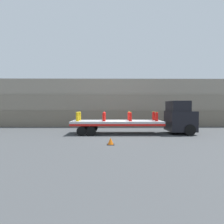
{
  "coord_description": "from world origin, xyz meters",
  "views": [
    {
      "loc": [
        -0.63,
        -16.8,
        2.58
      ],
      "look_at": [
        -0.47,
        0.0,
        2.1
      ],
      "focal_mm": 28.0,
      "sensor_mm": 36.0,
      "label": 1
    }
  ],
  "objects_px": {
    "fire_hydrant_red_near_1": "(104,117)",
    "flatbed_trailer": "(112,123)",
    "fire_hydrant_red_far_3": "(154,116)",
    "truck_cab": "(181,118)",
    "fire_hydrant_red_far_1": "(104,116)",
    "fire_hydrant_red_near_2": "(130,117)",
    "fire_hydrant_red_near_3": "(157,117)",
    "fire_hydrant_yellow_near_0": "(77,117)",
    "fire_hydrant_yellow_far_0": "(80,116)",
    "fire_hydrant_red_far_2": "(129,116)",
    "traffic_cone": "(111,141)"
  },
  "relations": [
    {
      "from": "fire_hydrant_red_near_1",
      "to": "flatbed_trailer",
      "type": "bearing_deg",
      "value": 35.74
    },
    {
      "from": "fire_hydrant_red_far_3",
      "to": "truck_cab",
      "type": "bearing_deg",
      "value": -12.97
    },
    {
      "from": "fire_hydrant_red_far_1",
      "to": "fire_hydrant_red_near_2",
      "type": "bearing_deg",
      "value": -24.76
    },
    {
      "from": "fire_hydrant_red_near_3",
      "to": "fire_hydrant_red_near_1",
      "type": "bearing_deg",
      "value": 180.0
    },
    {
      "from": "fire_hydrant_red_near_2",
      "to": "fire_hydrant_red_near_3",
      "type": "bearing_deg",
      "value": 0.0
    },
    {
      "from": "truck_cab",
      "to": "fire_hydrant_yellow_near_0",
      "type": "height_order",
      "value": "truck_cab"
    },
    {
      "from": "fire_hydrant_red_near_1",
      "to": "fire_hydrant_red_far_1",
      "type": "relative_size",
      "value": 1.0
    },
    {
      "from": "fire_hydrant_yellow_near_0",
      "to": "fire_hydrant_red_near_1",
      "type": "relative_size",
      "value": 1.0
    },
    {
      "from": "truck_cab",
      "to": "fire_hydrant_yellow_far_0",
      "type": "distance_m",
      "value": 9.89
    },
    {
      "from": "fire_hydrant_yellow_near_0",
      "to": "fire_hydrant_red_far_2",
      "type": "height_order",
      "value": "same"
    },
    {
      "from": "flatbed_trailer",
      "to": "fire_hydrant_red_near_2",
      "type": "height_order",
      "value": "fire_hydrant_red_near_2"
    },
    {
      "from": "flatbed_trailer",
      "to": "fire_hydrant_red_near_3",
      "type": "xyz_separation_m",
      "value": [
        4.14,
        -0.57,
        0.64
      ]
    },
    {
      "from": "fire_hydrant_red_far_1",
      "to": "fire_hydrant_red_near_3",
      "type": "distance_m",
      "value": 5.06
    },
    {
      "from": "fire_hydrant_red_near_3",
      "to": "flatbed_trailer",
      "type": "bearing_deg",
      "value": 172.18
    },
    {
      "from": "fire_hydrant_yellow_far_0",
      "to": "fire_hydrant_red_near_2",
      "type": "height_order",
      "value": "same"
    },
    {
      "from": "truck_cab",
      "to": "flatbed_trailer",
      "type": "relative_size",
      "value": 0.37
    },
    {
      "from": "fire_hydrant_red_near_1",
      "to": "traffic_cone",
      "type": "relative_size",
      "value": 1.66
    },
    {
      "from": "fire_hydrant_red_far_2",
      "to": "traffic_cone",
      "type": "height_order",
      "value": "fire_hydrant_red_far_2"
    },
    {
      "from": "fire_hydrant_red_far_1",
      "to": "fire_hydrant_red_far_3",
      "type": "bearing_deg",
      "value": 0.0
    },
    {
      "from": "fire_hydrant_red_near_1",
      "to": "fire_hydrant_yellow_far_0",
      "type": "bearing_deg",
      "value": 155.24
    },
    {
      "from": "flatbed_trailer",
      "to": "fire_hydrant_yellow_far_0",
      "type": "distance_m",
      "value": 3.37
    },
    {
      "from": "truck_cab",
      "to": "fire_hydrant_red_far_2",
      "type": "relative_size",
      "value": 3.68
    },
    {
      "from": "fire_hydrant_yellow_far_0",
      "to": "fire_hydrant_red_near_3",
      "type": "distance_m",
      "value": 7.49
    },
    {
      "from": "truck_cab",
      "to": "fire_hydrant_yellow_far_0",
      "type": "relative_size",
      "value": 3.68
    },
    {
      "from": "fire_hydrant_red_far_2",
      "to": "fire_hydrant_red_far_3",
      "type": "distance_m",
      "value": 2.47
    },
    {
      "from": "fire_hydrant_red_far_2",
      "to": "fire_hydrant_yellow_near_0",
      "type": "bearing_deg",
      "value": -167.01
    },
    {
      "from": "fire_hydrant_yellow_near_0",
      "to": "fire_hydrant_red_far_1",
      "type": "height_order",
      "value": "same"
    },
    {
      "from": "fire_hydrant_red_far_1",
      "to": "fire_hydrant_red_near_3",
      "type": "height_order",
      "value": "same"
    },
    {
      "from": "fire_hydrant_yellow_near_0",
      "to": "fire_hydrant_red_far_2",
      "type": "xyz_separation_m",
      "value": [
        4.93,
        1.14,
        0.0
      ]
    },
    {
      "from": "truck_cab",
      "to": "fire_hydrant_red_near_1",
      "type": "distance_m",
      "value": 7.43
    },
    {
      "from": "fire_hydrant_red_far_2",
      "to": "fire_hydrant_red_near_2",
      "type": "bearing_deg",
      "value": -90.0
    },
    {
      "from": "fire_hydrant_yellow_near_0",
      "to": "flatbed_trailer",
      "type": "bearing_deg",
      "value": 9.91
    },
    {
      "from": "fire_hydrant_yellow_far_0",
      "to": "fire_hydrant_red_far_3",
      "type": "xyz_separation_m",
      "value": [
        7.4,
        0.0,
        0.0
      ]
    },
    {
      "from": "fire_hydrant_red_far_1",
      "to": "traffic_cone",
      "type": "distance_m",
      "value": 5.7
    },
    {
      "from": "truck_cab",
      "to": "fire_hydrant_red_near_1",
      "type": "bearing_deg",
      "value": -175.61
    },
    {
      "from": "fire_hydrant_yellow_near_0",
      "to": "fire_hydrant_red_far_3",
      "type": "xyz_separation_m",
      "value": [
        7.4,
        1.14,
        0.0
      ]
    },
    {
      "from": "fire_hydrant_red_near_1",
      "to": "fire_hydrant_red_far_3",
      "type": "bearing_deg",
      "value": 12.99
    },
    {
      "from": "fire_hydrant_yellow_near_0",
      "to": "fire_hydrant_red_near_3",
      "type": "xyz_separation_m",
      "value": [
        7.4,
        0.0,
        0.0
      ]
    },
    {
      "from": "fire_hydrant_red_far_1",
      "to": "fire_hydrant_red_near_3",
      "type": "xyz_separation_m",
      "value": [
        4.93,
        -1.14,
        0.0
      ]
    },
    {
      "from": "fire_hydrant_yellow_near_0",
      "to": "fire_hydrant_red_near_2",
      "type": "relative_size",
      "value": 1.0
    },
    {
      "from": "flatbed_trailer",
      "to": "traffic_cone",
      "type": "distance_m",
      "value": 4.98
    },
    {
      "from": "fire_hydrant_yellow_far_0",
      "to": "traffic_cone",
      "type": "distance_m",
      "value": 6.45
    },
    {
      "from": "traffic_cone",
      "to": "fire_hydrant_yellow_far_0",
      "type": "bearing_deg",
      "value": 119.36
    },
    {
      "from": "traffic_cone",
      "to": "flatbed_trailer",
      "type": "bearing_deg",
      "value": 87.99
    },
    {
      "from": "fire_hydrant_yellow_far_0",
      "to": "fire_hydrant_red_far_2",
      "type": "relative_size",
      "value": 1.0
    },
    {
      "from": "fire_hydrant_red_far_1",
      "to": "fire_hydrant_red_far_2",
      "type": "xyz_separation_m",
      "value": [
        2.47,
        0.0,
        0.0
      ]
    },
    {
      "from": "fire_hydrant_red_near_3",
      "to": "fire_hydrant_yellow_far_0",
      "type": "bearing_deg",
      "value": 171.26
    },
    {
      "from": "fire_hydrant_red_far_1",
      "to": "fire_hydrant_red_far_3",
      "type": "relative_size",
      "value": 1.0
    },
    {
      "from": "fire_hydrant_yellow_far_0",
      "to": "fire_hydrant_red_near_2",
      "type": "distance_m",
      "value": 5.06
    },
    {
      "from": "fire_hydrant_red_far_3",
      "to": "traffic_cone",
      "type": "bearing_deg",
      "value": -128.2
    }
  ]
}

